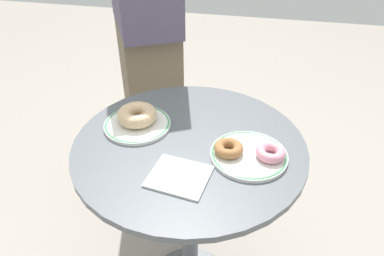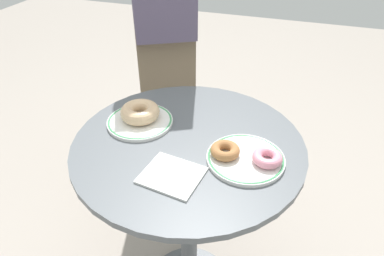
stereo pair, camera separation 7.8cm
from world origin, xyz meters
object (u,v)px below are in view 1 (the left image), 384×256
(paper_napkin, at_px, (179,176))
(person_figure, at_px, (147,39))
(plate_right, at_px, (249,155))
(donut_pink_frosted, at_px, (271,152))
(cafe_table, at_px, (190,200))
(plate_left, at_px, (138,124))
(donut_cinnamon, at_px, (229,148))
(donut_glazed, at_px, (137,115))

(paper_napkin, distance_m, person_figure, 0.78)
(plate_right, xyz_separation_m, donut_pink_frosted, (0.05, -0.00, 0.02))
(cafe_table, xyz_separation_m, plate_left, (-0.16, 0.04, 0.23))
(cafe_table, bearing_deg, person_figure, 118.49)
(cafe_table, height_order, donut_cinnamon, donut_cinnamon)
(paper_napkin, bearing_deg, donut_glazed, 132.09)
(cafe_table, height_order, paper_napkin, paper_napkin)
(plate_right, height_order, donut_glazed, donut_glazed)
(donut_pink_frosted, distance_m, person_figure, 0.80)
(donut_cinnamon, relative_size, person_figure, 0.05)
(donut_glazed, height_order, donut_pink_frosted, donut_glazed)
(cafe_table, height_order, donut_pink_frosted, donut_pink_frosted)
(donut_cinnamon, relative_size, paper_napkin, 0.54)
(donut_glazed, relative_size, paper_napkin, 0.83)
(donut_glazed, distance_m, paper_napkin, 0.26)
(donut_pink_frosted, xyz_separation_m, paper_napkin, (-0.21, -0.11, -0.02))
(cafe_table, height_order, person_figure, person_figure)
(donut_pink_frosted, distance_m, paper_napkin, 0.24)
(plate_left, bearing_deg, donut_glazed, 103.69)
(person_figure, bearing_deg, donut_glazed, -74.34)
(donut_cinnamon, bearing_deg, plate_right, 8.14)
(plate_left, relative_size, person_figure, 0.12)
(donut_cinnamon, height_order, person_figure, person_figure)
(donut_glazed, height_order, paper_napkin, donut_glazed)
(plate_left, bearing_deg, person_figure, 105.62)
(person_figure, bearing_deg, paper_napkin, -65.99)
(paper_napkin, bearing_deg, donut_pink_frosted, 28.14)
(plate_right, bearing_deg, donut_cinnamon, -171.86)
(donut_cinnamon, bearing_deg, plate_left, 164.55)
(plate_right, relative_size, donut_cinnamon, 2.64)
(donut_glazed, bearing_deg, paper_napkin, -47.91)
(plate_left, xyz_separation_m, donut_glazed, (-0.00, 0.01, 0.03))
(donut_pink_frosted, relative_size, paper_napkin, 0.54)
(cafe_table, bearing_deg, plate_left, 166.53)
(donut_glazed, height_order, donut_cinnamon, donut_glazed)
(plate_right, bearing_deg, paper_napkin, -143.93)
(cafe_table, distance_m, paper_napkin, 0.27)
(donut_cinnamon, xyz_separation_m, paper_napkin, (-0.10, -0.11, -0.02))
(plate_right, height_order, person_figure, person_figure)
(paper_napkin, bearing_deg, donut_cinnamon, 45.70)
(cafe_table, relative_size, person_figure, 0.46)
(cafe_table, distance_m, person_figure, 0.71)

